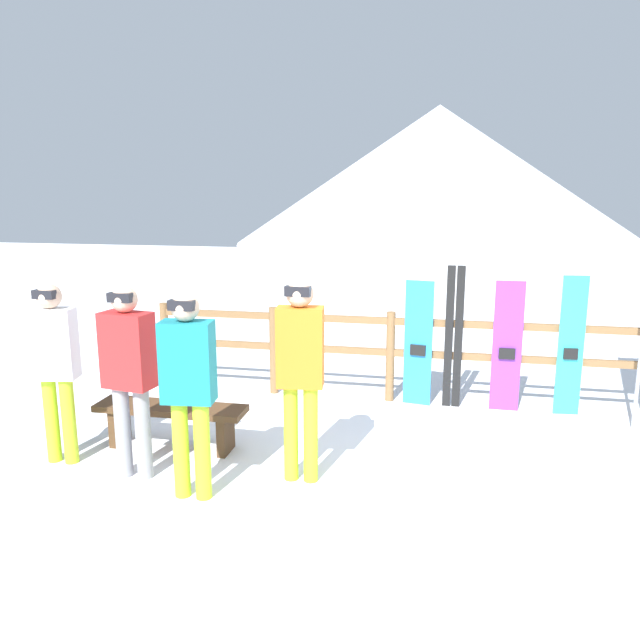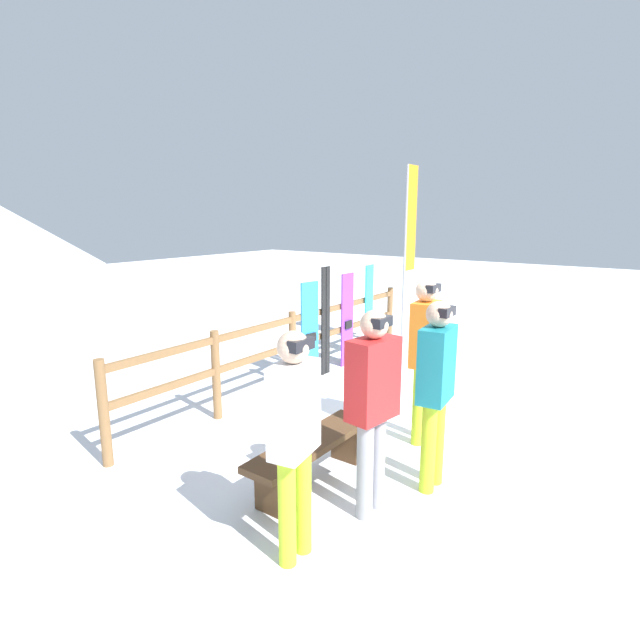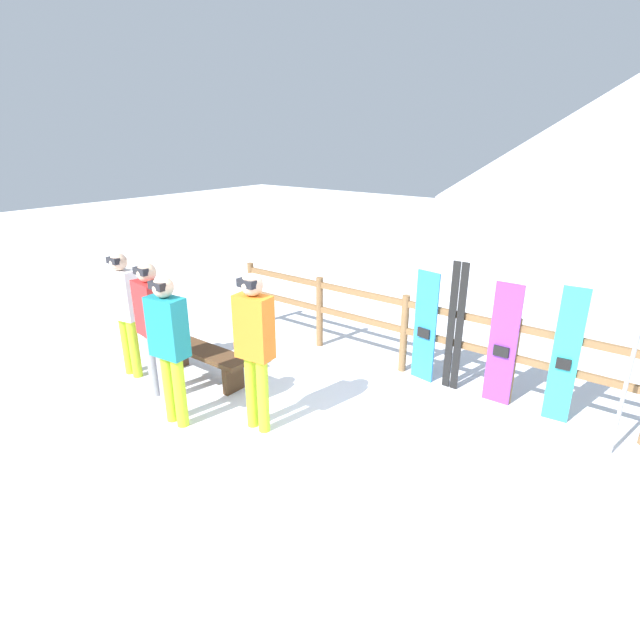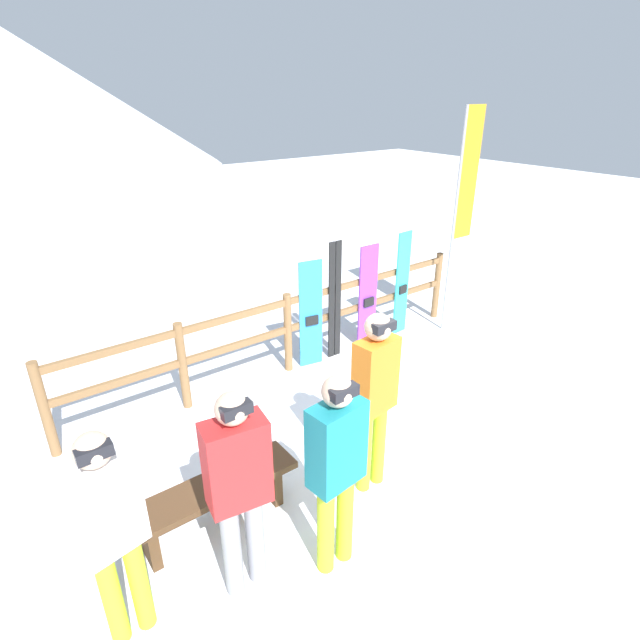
# 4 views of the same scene
# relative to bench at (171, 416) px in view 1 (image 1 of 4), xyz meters

# --- Properties ---
(ground_plane) EXTENTS (40.00, 40.00, 0.00)m
(ground_plane) POSITION_rel_bench_xyz_m (1.91, -0.12, -0.32)
(ground_plane) COLOR white
(mountain_backdrop) EXTENTS (18.00, 18.00, 6.00)m
(mountain_backdrop) POSITION_rel_bench_xyz_m (1.91, 23.77, 2.68)
(mountain_backdrop) COLOR silver
(mountain_backdrop) RESTS_ON ground
(fence) EXTENTS (5.68, 0.10, 1.06)m
(fence) POSITION_rel_bench_xyz_m (1.91, 1.77, 0.32)
(fence) COLOR brown
(fence) RESTS_ON ground
(bench) EXTENTS (1.45, 0.36, 0.42)m
(bench) POSITION_rel_bench_xyz_m (0.00, 0.00, 0.00)
(bench) COLOR #4C331E
(bench) RESTS_ON ground
(person_teal) EXTENTS (0.42, 0.26, 1.66)m
(person_teal) POSITION_rel_bench_xyz_m (0.58, -0.87, 0.66)
(person_teal) COLOR #B7D826
(person_teal) RESTS_ON ground
(person_orange) EXTENTS (0.40, 0.25, 1.72)m
(person_orange) POSITION_rel_bench_xyz_m (1.36, -0.41, 0.71)
(person_orange) COLOR #B7D826
(person_orange) RESTS_ON ground
(person_red) EXTENTS (0.44, 0.29, 1.66)m
(person_red) POSITION_rel_bench_xyz_m (-0.05, -0.63, 0.65)
(person_red) COLOR gray
(person_red) RESTS_ON ground
(person_white) EXTENTS (0.41, 0.27, 1.63)m
(person_white) POSITION_rel_bench_xyz_m (-0.84, -0.49, 0.64)
(person_white) COLOR #B7D826
(person_white) RESTS_ON ground
(snowboard_blue) EXTENTS (0.32, 0.10, 1.43)m
(snowboard_blue) POSITION_rel_bench_xyz_m (2.23, 1.72, 0.39)
(snowboard_blue) COLOR #288CE0
(snowboard_blue) RESTS_ON ground
(ski_pair_black) EXTENTS (0.20, 0.02, 1.61)m
(ski_pair_black) POSITION_rel_bench_xyz_m (2.61, 1.72, 0.49)
(ski_pair_black) COLOR black
(ski_pair_black) RESTS_ON ground
(snowboard_purple) EXTENTS (0.31, 0.05, 1.46)m
(snowboard_purple) POSITION_rel_bench_xyz_m (3.19, 1.72, 0.41)
(snowboard_purple) COLOR purple
(snowboard_purple) RESTS_ON ground
(snowboard_cyan) EXTENTS (0.27, 0.07, 1.54)m
(snowboard_cyan) POSITION_rel_bench_xyz_m (3.85, 1.72, 0.44)
(snowboard_cyan) COLOR #2DBFCC
(snowboard_cyan) RESTS_ON ground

